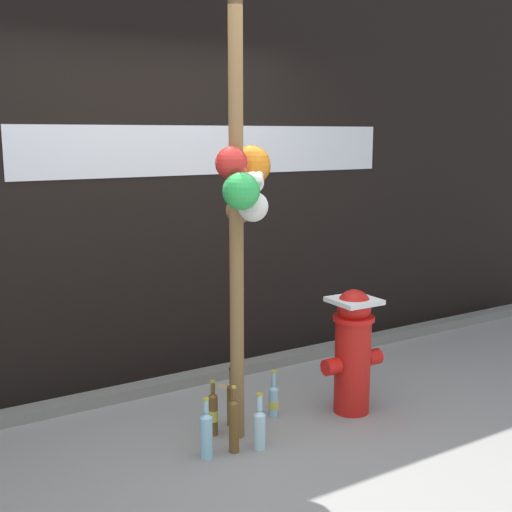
{
  "coord_description": "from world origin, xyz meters",
  "views": [
    {
      "loc": [
        -1.77,
        -2.92,
        1.81
      ],
      "look_at": [
        0.24,
        0.32,
        1.1
      ],
      "focal_mm": 46.27,
      "sensor_mm": 36.0,
      "label": 1
    }
  ],
  "objects_px": {
    "memorial_post": "(241,148)",
    "bottle_5": "(234,424)",
    "bottle_4": "(260,427)",
    "bottle_3": "(232,402)",
    "bottle_0": "(274,399)",
    "bottle_2": "(206,434)",
    "bottle_1": "(213,413)",
    "fire_hydrant": "(353,349)"
  },
  "relations": [
    {
      "from": "bottle_2",
      "to": "bottle_3",
      "type": "relative_size",
      "value": 0.95
    },
    {
      "from": "bottle_1",
      "to": "bottle_4",
      "type": "relative_size",
      "value": 1.03
    },
    {
      "from": "bottle_5",
      "to": "bottle_0",
      "type": "bearing_deg",
      "value": 32.31
    },
    {
      "from": "bottle_3",
      "to": "fire_hydrant",
      "type": "bearing_deg",
      "value": -16.52
    },
    {
      "from": "memorial_post",
      "to": "bottle_2",
      "type": "relative_size",
      "value": 8.25
    },
    {
      "from": "memorial_post",
      "to": "bottle_5",
      "type": "distance_m",
      "value": 1.58
    },
    {
      "from": "memorial_post",
      "to": "bottle_5",
      "type": "bearing_deg",
      "value": -133.43
    },
    {
      "from": "bottle_2",
      "to": "bottle_4",
      "type": "xyz_separation_m",
      "value": [
        0.32,
        -0.06,
        -0.01
      ]
    },
    {
      "from": "bottle_1",
      "to": "bottle_3",
      "type": "bearing_deg",
      "value": 19.92
    },
    {
      "from": "memorial_post",
      "to": "bottle_3",
      "type": "relative_size",
      "value": 7.84
    },
    {
      "from": "bottle_0",
      "to": "bottle_2",
      "type": "bearing_deg",
      "value": -156.56
    },
    {
      "from": "bottle_2",
      "to": "bottle_1",
      "type": "bearing_deg",
      "value": 54.43
    },
    {
      "from": "bottle_4",
      "to": "memorial_post",
      "type": "bearing_deg",
      "value": 92.62
    },
    {
      "from": "bottle_1",
      "to": "memorial_post",
      "type": "bearing_deg",
      "value": -38.51
    },
    {
      "from": "bottle_2",
      "to": "bottle_3",
      "type": "xyz_separation_m",
      "value": [
        0.33,
        0.3,
        0.01
      ]
    },
    {
      "from": "bottle_0",
      "to": "bottle_5",
      "type": "relative_size",
      "value": 0.77
    },
    {
      "from": "memorial_post",
      "to": "bottle_4",
      "type": "relative_size",
      "value": 8.77
    },
    {
      "from": "bottle_5",
      "to": "bottle_3",
      "type": "bearing_deg",
      "value": 62.44
    },
    {
      "from": "bottle_1",
      "to": "bottle_5",
      "type": "xyz_separation_m",
      "value": [
        -0.0,
        -0.26,
        0.03
      ]
    },
    {
      "from": "bottle_1",
      "to": "bottle_0",
      "type": "bearing_deg",
      "value": 4.57
    },
    {
      "from": "fire_hydrant",
      "to": "bottle_0",
      "type": "height_order",
      "value": "fire_hydrant"
    },
    {
      "from": "bottle_3",
      "to": "bottle_4",
      "type": "bearing_deg",
      "value": -92.77
    },
    {
      "from": "bottle_1",
      "to": "bottle_3",
      "type": "relative_size",
      "value": 0.92
    },
    {
      "from": "bottle_3",
      "to": "bottle_4",
      "type": "relative_size",
      "value": 1.12
    },
    {
      "from": "bottle_3",
      "to": "memorial_post",
      "type": "bearing_deg",
      "value": -98.67
    },
    {
      "from": "bottle_0",
      "to": "bottle_4",
      "type": "xyz_separation_m",
      "value": [
        -0.32,
        -0.33,
        0.02
      ]
    },
    {
      "from": "bottle_0",
      "to": "bottle_3",
      "type": "bearing_deg",
      "value": 175.73
    },
    {
      "from": "fire_hydrant",
      "to": "bottle_3",
      "type": "bearing_deg",
      "value": 163.48
    },
    {
      "from": "bottle_2",
      "to": "bottle_5",
      "type": "height_order",
      "value": "bottle_5"
    },
    {
      "from": "bottle_1",
      "to": "bottle_5",
      "type": "bearing_deg",
      "value": -90.26
    },
    {
      "from": "bottle_4",
      "to": "bottle_3",
      "type": "bearing_deg",
      "value": 87.23
    },
    {
      "from": "fire_hydrant",
      "to": "bottle_1",
      "type": "distance_m",
      "value": 1.0
    },
    {
      "from": "bottle_1",
      "to": "bottle_4",
      "type": "height_order",
      "value": "bottle_1"
    },
    {
      "from": "bottle_2",
      "to": "memorial_post",
      "type": "bearing_deg",
      "value": 22.54
    },
    {
      "from": "bottle_2",
      "to": "bottle_5",
      "type": "distance_m",
      "value": 0.17
    },
    {
      "from": "bottle_0",
      "to": "fire_hydrant",
      "type": "bearing_deg",
      "value": -23.52
    },
    {
      "from": "bottle_1",
      "to": "bottle_5",
      "type": "distance_m",
      "value": 0.26
    },
    {
      "from": "bottle_0",
      "to": "bottle_3",
      "type": "distance_m",
      "value": 0.3
    },
    {
      "from": "bottle_0",
      "to": "bottle_1",
      "type": "height_order",
      "value": "bottle_1"
    },
    {
      "from": "memorial_post",
      "to": "bottle_5",
      "type": "xyz_separation_m",
      "value": [
        -0.14,
        -0.15,
        -1.57
      ]
    },
    {
      "from": "memorial_post",
      "to": "bottle_5",
      "type": "relative_size",
      "value": 7.39
    },
    {
      "from": "bottle_2",
      "to": "bottle_4",
      "type": "bearing_deg",
      "value": -10.64
    }
  ]
}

